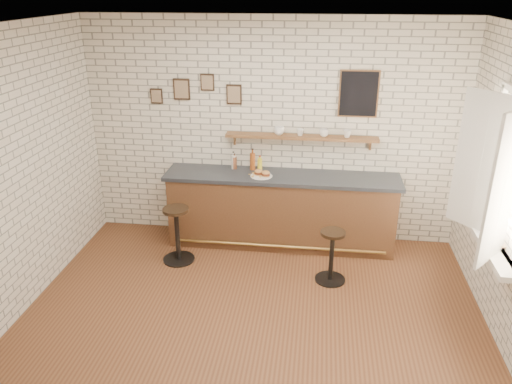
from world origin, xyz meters
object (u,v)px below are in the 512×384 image
Objects in this scene: ciabatta_sandwich at (262,173)px; shelf_cup_d at (347,134)px; condiment_bottle_yellow at (260,164)px; bitters_bottle_amber at (253,161)px; book_lower at (489,242)px; bar_counter at (281,210)px; bar_stool_right at (332,254)px; bar_stool_left at (177,233)px; shelf_cup_c at (324,133)px; bitters_bottle_white at (234,162)px; shelf_cup_a at (279,131)px; sandwich_plate at (261,176)px; bitters_bottle_brown at (234,163)px; book_upper at (490,241)px; shelf_cup_b at (300,132)px.

shelf_cup_d reaches higher than ciabatta_sandwich.
shelf_cup_d reaches higher than condiment_bottle_yellow.
book_lower is at bearing -31.33° from bitters_bottle_amber.
bar_counter is 2.67m from book_lower.
ciabatta_sandwich reaches higher than bar_stool_right.
bitters_bottle_amber reaches higher than bar_stool_left.
bar_stool_left is (-0.97, -0.79, -0.70)m from condiment_bottle_yellow.
bitters_bottle_amber is 1.69m from bar_stool_right.
bar_counter is at bearing 26.24° from bar_stool_left.
bar_stool_left is 2.29m from shelf_cup_c.
shelf_cup_a is (0.61, 0.04, 0.45)m from bitters_bottle_white.
bar_stool_right is (0.99, -1.02, -0.74)m from condiment_bottle_yellow.
shelf_cup_d reaches higher than book_lower.
shelf_cup_d is at bearing 14.42° from sandwich_plate.
bitters_bottle_white is 1.21× the size of condiment_bottle_yellow.
bitters_bottle_white is at bearing 77.81° from shelf_cup_c.
bitters_bottle_brown is at bearing 52.13° from bar_stool_left.
condiment_bottle_yellow is at bearing -0.00° from bitters_bottle_amber.
condiment_bottle_yellow is (-0.31, 0.16, 0.59)m from bar_counter.
bitters_bottle_brown is (-0.40, 0.24, 0.08)m from sandwich_plate.
bitters_bottle_white is at bearing 149.38° from sandwich_plate.
sandwich_plate is 1.20× the size of book_upper.
shelf_cup_a reaches higher than condiment_bottle_yellow.
bitters_bottle_amber reaches higher than ciabatta_sandwich.
shelf_cup_c is (1.19, 0.04, 0.44)m from bitters_bottle_white.
bar_counter is 1.43m from bar_stool_left.
ciabatta_sandwich reaches higher than book_lower.
bar_counter is 0.92m from bitters_bottle_white.
ciabatta_sandwich is 1.21m from shelf_cup_d.
bar_stool_right is 1.74m from book_lower.
shelf_cup_a is at bearing 3.45° from bitters_bottle_white.
bar_counter reaches higher than bar_stool_right.
book_lower is at bearing -12.94° from bar_stool_left.
shelf_cup_a is at bearing 55.94° from ciabatta_sandwich.
shelf_cup_c reaches higher than shelf_cup_b.
shelf_cup_b is at bearing 145.71° from book_upper.
sandwich_plate is 2.30× the size of shelf_cup_c.
bitters_bottle_white is 1.23m from bar_stool_left.
shelf_cup_d reaches higher than bar_counter.
bitters_bottle_brown is 1.27m from shelf_cup_c.
sandwich_plate is at bearing 124.97° from book_lower.
bar_stool_left is 2.53m from shelf_cup_d.
bar_stool_right is at bearing -37.19° from bitters_bottle_white.
condiment_bottle_yellow is 1.61m from bar_stool_right.
bitters_bottle_amber is at bearing 42.51° from bar_stool_left.
bitters_bottle_brown is 2.07× the size of shelf_cup_d.
bar_stool_left is 2.06m from shelf_cup_b.
shelf_cup_a is (-0.74, 1.06, 1.20)m from bar_stool_right.
shelf_cup_b is 2.65m from book_upper.
ciabatta_sandwich is (0.01, -0.00, 0.04)m from sandwich_plate.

